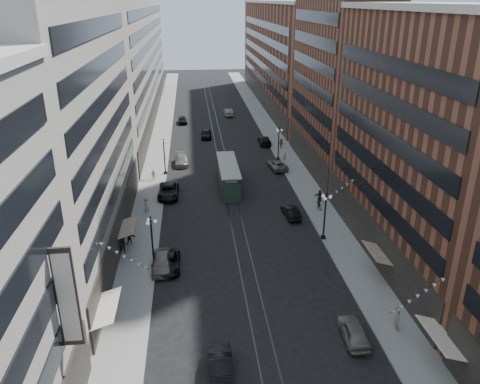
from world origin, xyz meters
name	(u,v)px	position (x,y,z in m)	size (l,w,h in m)	color
ground	(223,162)	(0.00, 60.00, 0.00)	(220.00, 220.00, 0.00)	black
sidewalk_west	(159,146)	(-11.00, 70.00, 0.07)	(4.00, 180.00, 0.15)	gray
sidewalk_east	(278,143)	(11.00, 70.00, 0.07)	(4.00, 180.00, 0.15)	gray
rail_west	(215,145)	(-0.70, 70.00, 0.01)	(0.12, 180.00, 0.02)	#2D2D33
rail_east	(223,145)	(0.70, 70.00, 0.01)	(0.12, 180.00, 0.02)	#2D2D33
building_west_mid	(66,120)	(-17.00, 33.00, 14.00)	(8.00, 36.00, 28.00)	gray
building_west_far	(134,57)	(-17.00, 96.00, 13.00)	(8.00, 90.00, 26.00)	gray
building_east_mid	(422,144)	(17.00, 28.00, 12.00)	(8.00, 30.00, 24.00)	brown
building_east_tower	(341,28)	(17.00, 56.00, 21.00)	(8.00, 26.00, 42.00)	brown
building_east_far	(278,55)	(17.00, 105.00, 12.00)	(8.00, 72.00, 24.00)	brown
lamppost_sw_far	(152,240)	(-9.20, 28.00, 3.10)	(1.03, 1.14, 5.52)	black
lamppost_sw_mid	(164,155)	(-9.20, 55.00, 3.10)	(1.03, 1.14, 5.52)	black
lamppost_se_far	(325,215)	(9.20, 32.00, 3.10)	(1.03, 1.14, 5.52)	black
lamppost_se_mid	(279,142)	(9.20, 60.00, 3.10)	(1.03, 1.14, 5.52)	black
streetcar	(228,176)	(0.00, 49.24, 1.54)	(2.67, 12.06, 3.34)	#24392C
car_2	(168,263)	(-7.75, 27.70, 0.68)	(2.25, 4.88, 1.36)	black
car_4	(354,331)	(7.11, 15.57, 0.75)	(1.77, 4.41, 1.50)	slate
car_5	(221,367)	(-3.52, 12.79, 0.77)	(1.62, 4.65, 1.53)	black
pedestrian_2	(124,246)	(-12.50, 30.98, 1.05)	(0.88, 0.48, 1.81)	black
pedestrian_4	(397,319)	(10.89, 16.21, 1.11)	(1.12, 0.51, 1.92)	beige
car_7	(168,191)	(-8.40, 46.24, 0.81)	(2.68, 5.81, 1.61)	black
car_8	(181,160)	(-6.80, 59.54, 0.76)	(2.13, 5.25, 1.52)	slate
car_9	(183,120)	(-6.80, 86.91, 0.75)	(1.76, 4.39, 1.49)	black
car_10	(291,212)	(6.81, 38.16, 0.71)	(1.50, 4.29, 1.41)	black
car_11	(277,165)	(8.25, 55.69, 0.71)	(2.36, 5.11, 1.42)	#68655D
car_12	(265,140)	(8.36, 69.34, 0.75)	(2.10, 5.17, 1.50)	black
car_13	(206,134)	(-2.20, 74.89, 0.81)	(1.92, 4.77, 1.63)	black
car_14	(228,112)	(3.58, 92.93, 0.82)	(1.73, 4.96, 1.63)	gray
pedestrian_5	(129,237)	(-12.20, 33.22, 0.91)	(1.40, 0.40, 1.51)	black
pedestrian_6	(154,175)	(-10.80, 52.57, 0.90)	(0.88, 0.40, 1.51)	#A9A38C
pedestrian_7	(319,204)	(10.74, 39.69, 0.94)	(0.77, 0.42, 1.59)	black
pedestrian_8	(284,156)	(10.04, 58.96, 0.98)	(0.60, 0.40, 1.66)	#AFA191
pedestrian_9	(281,143)	(10.92, 66.34, 0.97)	(1.06, 0.44, 1.64)	black
car_extra_0	(162,262)	(-8.40, 27.62, 0.81)	(1.91, 4.75, 1.62)	slate
pedestrian_extra_0	(320,196)	(11.47, 42.09, 0.98)	(1.54, 0.44, 1.66)	black
pedestrian_extra_1	(147,204)	(-10.95, 41.57, 1.07)	(0.90, 0.49, 1.84)	#B1AB92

